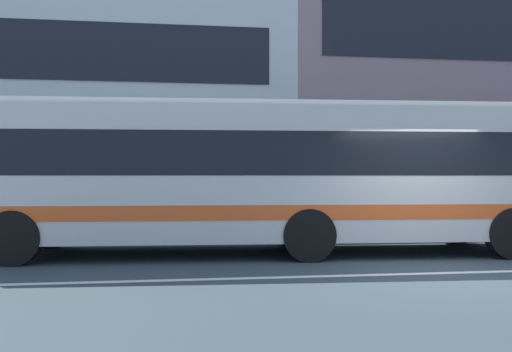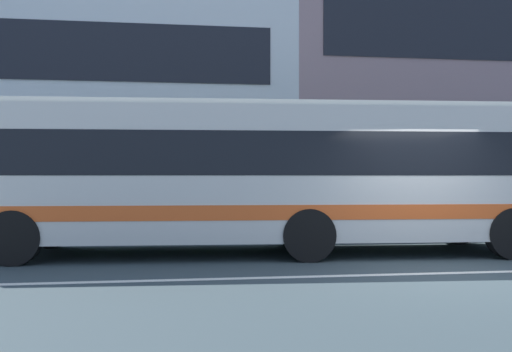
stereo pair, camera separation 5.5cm
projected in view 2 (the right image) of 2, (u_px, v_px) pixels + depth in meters
The scene contains 5 objects.
ground_plane at pixel (446, 273), 8.83m from camera, with size 160.00×160.00×0.00m, color #344145.
lane_centre_line at pixel (446, 273), 8.83m from camera, with size 60.00×0.16×0.01m, color silver.
hedge_row_far at pixel (400, 212), 15.68m from camera, with size 20.36×1.10×1.05m, color #275D2A.
apartment_block_right at pixel (509, 79), 25.19m from camera, with size 22.30×9.63×12.32m.
transit_bus at pixel (266, 172), 11.10m from camera, with size 11.48×3.12×3.07m.
Camera 2 is at (-4.27, -8.34, 1.64)m, focal length 37.42 mm.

